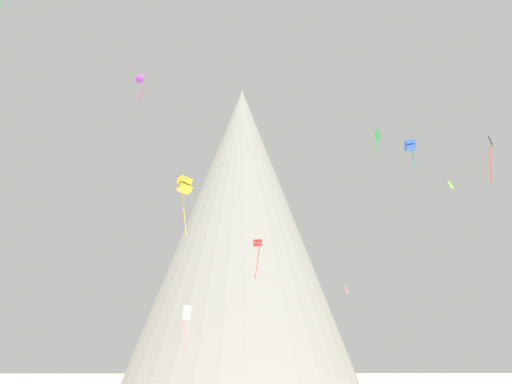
# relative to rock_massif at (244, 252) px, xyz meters

# --- Properties ---
(rock_massif) EXTENTS (65.88, 65.88, 61.98)m
(rock_massif) POSITION_rel_rock_massif_xyz_m (0.00, 0.00, 0.00)
(rock_massif) COLOR gray
(rock_massif) RESTS_ON ground_plane
(kite_green_high) EXTENTS (1.48, 1.78, 3.61)m
(kite_green_high) POSITION_rel_rock_massif_xyz_m (17.48, -47.62, 9.32)
(kite_green_high) COLOR green
(kite_red_mid) EXTENTS (1.17, 1.19, 4.95)m
(kite_red_mid) POSITION_rel_rock_massif_xyz_m (0.13, -55.19, -7.70)
(kite_red_mid) COLOR red
(kite_white_low) EXTENTS (0.76, 0.83, 3.69)m
(kite_white_low) POSITION_rel_rock_massif_xyz_m (-6.95, -82.10, -18.37)
(kite_white_low) COLOR white
(kite_black_high) EXTENTS (0.77, 0.59, 5.25)m
(kite_black_high) POSITION_rel_rock_massif_xyz_m (24.58, -69.61, 0.13)
(kite_black_high) COLOR black
(kite_lime_mid) EXTENTS (0.98, 1.01, 0.94)m
(kite_lime_mid) POSITION_rel_rock_massif_xyz_m (22.77, -61.56, -1.57)
(kite_lime_mid) COLOR #8CD133
(kite_pink_low) EXTENTS (0.96, 1.58, 1.51)m
(kite_pink_low) POSITION_rel_rock_massif_xyz_m (10.97, -55.17, -13.36)
(kite_pink_low) COLOR pink
(kite_blue_mid) EXTENTS (1.05, 1.00, 2.78)m
(kite_blue_mid) POSITION_rel_rock_massif_xyz_m (14.73, -73.44, -0.64)
(kite_blue_mid) COLOR blue
(kite_violet_high) EXTENTS (1.29, 0.78, 4.44)m
(kite_violet_high) POSITION_rel_rock_massif_xyz_m (-15.27, -56.06, 13.66)
(kite_violet_high) COLOR purple
(kite_gold_mid) EXTENTS (1.61, 1.56, 5.69)m
(kite_gold_mid) POSITION_rel_rock_massif_xyz_m (-7.75, -76.69, -5.93)
(kite_gold_mid) COLOR gold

